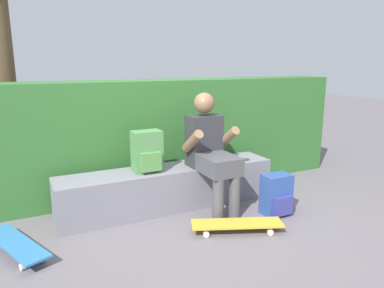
{
  "coord_description": "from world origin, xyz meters",
  "views": [
    {
      "loc": [
        -1.32,
        -2.97,
        1.47
      ],
      "look_at": [
        0.28,
        0.29,
        0.63
      ],
      "focal_mm": 33.47,
      "sensor_mm": 36.0,
      "label": 1
    }
  ],
  "objects_px": {
    "person_skater": "(211,149)",
    "skateboard_near_person": "(237,224)",
    "skateboard_beside_bench": "(16,244)",
    "backpack_on_ground": "(277,195)",
    "bench_main": "(169,188)",
    "backpack_on_bench": "(147,152)"
  },
  "relations": [
    {
      "from": "person_skater",
      "to": "skateboard_near_person",
      "type": "relative_size",
      "value": 1.44
    },
    {
      "from": "skateboard_beside_bench",
      "to": "backpack_on_ground",
      "type": "bearing_deg",
      "value": -7.59
    },
    {
      "from": "skateboard_beside_bench",
      "to": "backpack_on_ground",
      "type": "xyz_separation_m",
      "value": [
        2.32,
        -0.31,
        0.12
      ]
    },
    {
      "from": "skateboard_beside_bench",
      "to": "bench_main",
      "type": "bearing_deg",
      "value": 12.29
    },
    {
      "from": "bench_main",
      "to": "person_skater",
      "type": "xyz_separation_m",
      "value": [
        0.37,
        -0.21,
        0.41
      ]
    },
    {
      "from": "bench_main",
      "to": "skateboard_near_person",
      "type": "height_order",
      "value": "bench_main"
    },
    {
      "from": "person_skater",
      "to": "backpack_on_ground",
      "type": "xyz_separation_m",
      "value": [
        0.52,
        -0.42,
        -0.43
      ]
    },
    {
      "from": "person_skater",
      "to": "skateboard_near_person",
      "type": "height_order",
      "value": "person_skater"
    },
    {
      "from": "backpack_on_ground",
      "to": "bench_main",
      "type": "bearing_deg",
      "value": 144.83
    },
    {
      "from": "skateboard_beside_bench",
      "to": "backpack_on_bench",
      "type": "xyz_separation_m",
      "value": [
        1.21,
        0.3,
        0.54
      ]
    },
    {
      "from": "person_skater",
      "to": "backpack_on_ground",
      "type": "relative_size",
      "value": 2.93
    },
    {
      "from": "skateboard_near_person",
      "to": "skateboard_beside_bench",
      "type": "height_order",
      "value": "same"
    },
    {
      "from": "skateboard_near_person",
      "to": "skateboard_beside_bench",
      "type": "distance_m",
      "value": 1.82
    },
    {
      "from": "skateboard_beside_bench",
      "to": "backpack_on_ground",
      "type": "relative_size",
      "value": 2.04
    },
    {
      "from": "bench_main",
      "to": "person_skater",
      "type": "height_order",
      "value": "person_skater"
    },
    {
      "from": "skateboard_beside_bench",
      "to": "backpack_on_bench",
      "type": "distance_m",
      "value": 1.36
    },
    {
      "from": "bench_main",
      "to": "skateboard_near_person",
      "type": "relative_size",
      "value": 2.74
    },
    {
      "from": "bench_main",
      "to": "person_skater",
      "type": "distance_m",
      "value": 0.59
    },
    {
      "from": "person_skater",
      "to": "bench_main",
      "type": "bearing_deg",
      "value": 150.72
    },
    {
      "from": "bench_main",
      "to": "backpack_on_bench",
      "type": "distance_m",
      "value": 0.46
    },
    {
      "from": "skateboard_near_person",
      "to": "skateboard_beside_bench",
      "type": "bearing_deg",
      "value": 164.96
    },
    {
      "from": "skateboard_beside_bench",
      "to": "backpack_on_ground",
      "type": "height_order",
      "value": "backpack_on_ground"
    }
  ]
}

